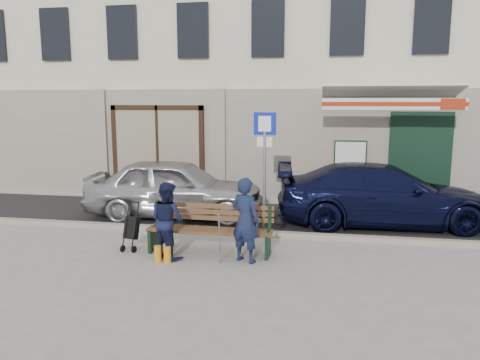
% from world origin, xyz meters
% --- Properties ---
extents(ground, '(80.00, 80.00, 0.00)m').
position_xyz_m(ground, '(0.00, 0.00, 0.00)').
color(ground, '#9E9991').
rests_on(ground, ground).
extents(asphalt_lane, '(60.00, 3.20, 0.01)m').
position_xyz_m(asphalt_lane, '(0.00, 3.10, 0.01)').
color(asphalt_lane, '#282828').
rests_on(asphalt_lane, ground).
extents(curb, '(60.00, 0.18, 0.12)m').
position_xyz_m(curb, '(0.00, 1.50, 0.06)').
color(curb, '#9E9384').
rests_on(curb, ground).
extents(building, '(20.00, 8.27, 10.00)m').
position_xyz_m(building, '(0.01, 8.45, 4.97)').
color(building, beige).
rests_on(building, ground).
extents(car_silver, '(4.48, 2.05, 1.49)m').
position_xyz_m(car_silver, '(-2.02, 2.81, 0.74)').
color(car_silver, '#B6B6BB').
rests_on(car_silver, ground).
extents(car_navy, '(5.10, 2.43, 1.43)m').
position_xyz_m(car_navy, '(2.99, 2.97, 0.72)').
color(car_navy, black).
rests_on(car_navy, ground).
extents(parking_sign, '(0.49, 0.08, 2.63)m').
position_xyz_m(parking_sign, '(0.32, 1.93, 1.76)').
color(parking_sign, gray).
rests_on(parking_sign, ground).
extents(bench, '(2.40, 1.17, 0.98)m').
position_xyz_m(bench, '(-0.55, 0.24, 0.46)').
color(bench, brown).
rests_on(bench, ground).
extents(man, '(0.67, 0.57, 1.55)m').
position_xyz_m(man, '(0.24, -0.12, 0.77)').
color(man, '#161D3C').
rests_on(man, ground).
extents(woman, '(0.87, 0.81, 1.42)m').
position_xyz_m(woman, '(-1.21, -0.15, 0.71)').
color(woman, '#131735').
rests_on(woman, ground).
extents(stroller, '(0.32, 0.42, 0.94)m').
position_xyz_m(stroller, '(-2.06, 0.17, 0.41)').
color(stroller, black).
rests_on(stroller, ground).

